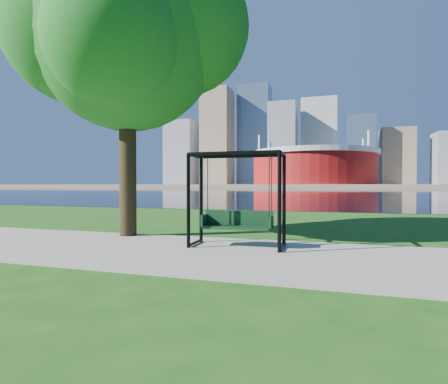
% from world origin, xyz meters
% --- Properties ---
extents(ground, '(900.00, 900.00, 0.00)m').
position_xyz_m(ground, '(0.00, 0.00, 0.00)').
color(ground, '#1E5114').
rests_on(ground, ground).
extents(path, '(120.00, 4.00, 0.03)m').
position_xyz_m(path, '(0.00, -0.50, 0.01)').
color(path, '#9E937F').
rests_on(path, ground).
extents(river, '(900.00, 180.00, 0.02)m').
position_xyz_m(river, '(0.00, 102.00, 0.01)').
color(river, black).
rests_on(river, ground).
extents(far_bank, '(900.00, 228.00, 2.00)m').
position_xyz_m(far_bank, '(0.00, 306.00, 1.00)').
color(far_bank, '#937F60').
rests_on(far_bank, ground).
extents(stadium, '(83.00, 83.00, 32.00)m').
position_xyz_m(stadium, '(-10.00, 235.00, 14.23)').
color(stadium, maroon).
rests_on(stadium, far_bank).
extents(skyline, '(392.00, 66.00, 96.50)m').
position_xyz_m(skyline, '(-4.27, 319.39, 35.89)').
color(skyline, gray).
rests_on(skyline, far_bank).
extents(swing, '(2.16, 0.96, 2.19)m').
position_xyz_m(swing, '(0.40, 0.31, 1.06)').
color(swing, black).
rests_on(swing, ground).
extents(park_tree, '(6.60, 5.96, 8.20)m').
position_xyz_m(park_tree, '(-3.08, 1.20, 5.69)').
color(park_tree, black).
rests_on(park_tree, ground).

